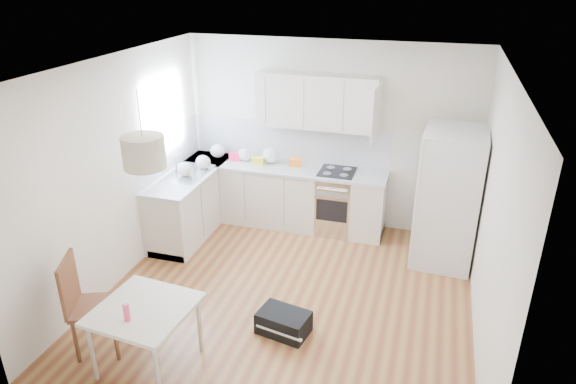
% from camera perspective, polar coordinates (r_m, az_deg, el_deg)
% --- Properties ---
extents(floor, '(4.20, 4.20, 0.00)m').
position_cam_1_polar(floor, '(6.22, -0.07, -11.45)').
color(floor, brown).
rests_on(floor, ground).
extents(ceiling, '(4.20, 4.20, 0.00)m').
position_cam_1_polar(ceiling, '(5.15, -0.09, 13.83)').
color(ceiling, white).
rests_on(ceiling, wall_back).
extents(wall_back, '(4.20, 0.00, 4.20)m').
position_cam_1_polar(wall_back, '(7.46, 4.57, 6.28)').
color(wall_back, silver).
rests_on(wall_back, floor).
extents(wall_left, '(0.00, 4.20, 4.20)m').
position_cam_1_polar(wall_left, '(6.43, -18.33, 2.15)').
color(wall_left, silver).
rests_on(wall_left, floor).
extents(wall_right, '(0.00, 4.20, 4.20)m').
position_cam_1_polar(wall_right, '(5.40, 21.84, -2.61)').
color(wall_right, silver).
rests_on(wall_right, floor).
extents(window_glassblock, '(0.02, 1.00, 1.00)m').
position_cam_1_polar(window_glassblock, '(7.22, -13.62, 8.39)').
color(window_glassblock, '#BFE0F9').
rests_on(window_glassblock, wall_left).
extents(cabinets_back, '(3.00, 0.60, 0.88)m').
position_cam_1_polar(cabinets_back, '(7.65, -0.52, -0.47)').
color(cabinets_back, beige).
rests_on(cabinets_back, floor).
extents(cabinets_left, '(0.60, 1.80, 0.88)m').
position_cam_1_polar(cabinets_left, '(7.57, -10.59, -1.19)').
color(cabinets_left, beige).
rests_on(cabinets_left, floor).
extents(counter_back, '(3.02, 0.64, 0.04)m').
position_cam_1_polar(counter_back, '(7.48, -0.54, 2.74)').
color(counter_back, '#B8BBBE').
rests_on(counter_back, cabinets_back).
extents(counter_left, '(0.64, 1.82, 0.04)m').
position_cam_1_polar(counter_left, '(7.39, -10.86, 2.04)').
color(counter_left, '#B8BBBE').
rests_on(counter_left, cabinets_left).
extents(backsplash_back, '(3.00, 0.01, 0.58)m').
position_cam_1_polar(backsplash_back, '(7.64, 0.11, 5.68)').
color(backsplash_back, silver).
rests_on(backsplash_back, wall_back).
extents(backsplash_left, '(0.01, 1.80, 0.58)m').
position_cam_1_polar(backsplash_left, '(7.42, -13.07, 4.48)').
color(backsplash_left, silver).
rests_on(backsplash_left, wall_left).
extents(upper_cabinets, '(1.70, 0.32, 0.75)m').
position_cam_1_polar(upper_cabinets, '(7.20, 3.25, 10.01)').
color(upper_cabinets, beige).
rests_on(upper_cabinets, wall_back).
extents(range_oven, '(0.50, 0.61, 0.88)m').
position_cam_1_polar(range_oven, '(7.48, 5.35, -1.19)').
color(range_oven, silver).
rests_on(range_oven, floor).
extents(sink, '(0.50, 0.80, 0.16)m').
position_cam_1_polar(sink, '(7.34, -11.04, 2.01)').
color(sink, silver).
rests_on(sink, counter_left).
extents(refrigerator, '(0.89, 0.93, 1.78)m').
position_cam_1_polar(refrigerator, '(6.84, 17.51, -0.61)').
color(refrigerator, silver).
rests_on(refrigerator, floor).
extents(dining_table, '(0.93, 0.93, 0.67)m').
position_cam_1_polar(dining_table, '(5.13, -15.66, -12.89)').
color(dining_table, beige).
rests_on(dining_table, floor).
extents(dining_chair, '(0.58, 0.58, 1.06)m').
position_cam_1_polar(dining_chair, '(5.52, -20.51, -11.68)').
color(dining_chair, '#462815').
rests_on(dining_chair, floor).
extents(drink_bottle, '(0.08, 0.08, 0.20)m').
position_cam_1_polar(drink_bottle, '(4.92, -17.53, -12.46)').
color(drink_bottle, '#EB4164').
rests_on(drink_bottle, dining_table).
extents(gym_bag, '(0.59, 0.44, 0.24)m').
position_cam_1_polar(gym_bag, '(5.63, -0.49, -14.29)').
color(gym_bag, black).
rests_on(gym_bag, floor).
extents(pendant_lamp, '(0.45, 0.45, 0.28)m').
position_cam_1_polar(pendant_lamp, '(4.44, -15.73, 4.29)').
color(pendant_lamp, beige).
rests_on(pendant_lamp, ceiling).
extents(grocery_bag_a, '(0.23, 0.19, 0.20)m').
position_cam_1_polar(grocery_bag_a, '(7.86, -7.83, 4.54)').
color(grocery_bag_a, silver).
rests_on(grocery_bag_a, counter_back).
extents(grocery_bag_b, '(0.21, 0.18, 0.19)m').
position_cam_1_polar(grocery_bag_b, '(7.68, -4.82, 4.15)').
color(grocery_bag_b, silver).
rests_on(grocery_bag_b, counter_back).
extents(grocery_bag_c, '(0.26, 0.22, 0.23)m').
position_cam_1_polar(grocery_bag_c, '(7.55, -1.95, 4.05)').
color(grocery_bag_c, silver).
rests_on(grocery_bag_c, counter_back).
extents(grocery_bag_d, '(0.22, 0.18, 0.19)m').
position_cam_1_polar(grocery_bag_d, '(7.45, -9.41, 3.31)').
color(grocery_bag_d, silver).
rests_on(grocery_bag_d, counter_back).
extents(grocery_bag_e, '(0.22, 0.19, 0.20)m').
position_cam_1_polar(grocery_bag_e, '(7.23, -11.38, 2.51)').
color(grocery_bag_e, silver).
rests_on(grocery_bag_e, counter_left).
extents(snack_orange, '(0.20, 0.15, 0.12)m').
position_cam_1_polar(snack_orange, '(7.45, 0.85, 3.32)').
color(snack_orange, orange).
rests_on(snack_orange, counter_back).
extents(snack_yellow, '(0.17, 0.12, 0.11)m').
position_cam_1_polar(snack_yellow, '(7.53, -3.33, 3.50)').
color(snack_yellow, yellow).
rests_on(snack_yellow, counter_back).
extents(snack_red, '(0.19, 0.13, 0.12)m').
position_cam_1_polar(snack_red, '(7.72, -5.86, 3.96)').
color(snack_red, '#D51A47').
rests_on(snack_red, counter_back).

